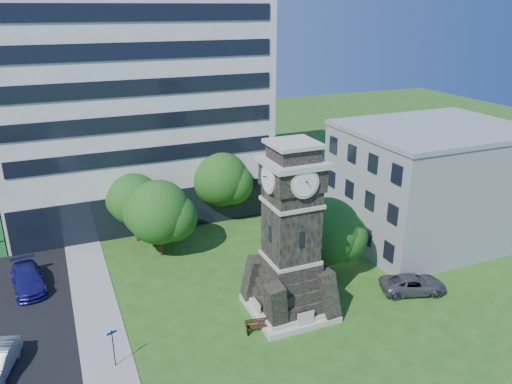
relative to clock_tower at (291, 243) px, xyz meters
name	(u,v)px	position (x,y,z in m)	size (l,w,h in m)	color
ground	(261,337)	(-3.00, -2.00, -5.28)	(160.00, 160.00, 0.00)	#255217
sidewalk	(100,328)	(-12.50, 3.00, -5.25)	(3.00, 70.00, 0.06)	gray
clock_tower	(291,243)	(0.00, 0.00, 0.00)	(5.40, 5.40, 12.22)	beige
office_tall	(126,70)	(-6.20, 23.84, 8.94)	(26.20, 15.11, 28.60)	white
office_low	(430,183)	(16.97, 6.00, -0.07)	(15.20, 12.20, 10.40)	gray
car_street_north	(28,279)	(-16.86, 10.30, -4.51)	(2.16, 5.30, 1.54)	navy
car_east_lot	(413,284)	(9.58, -1.46, -4.61)	(2.23, 4.83, 1.34)	#4A4B4F
park_bench	(259,325)	(-2.90, -1.36, -4.81)	(1.72, 0.46, 0.89)	black
street_sign	(113,344)	(-12.09, -1.22, -3.70)	(0.61, 0.06, 2.52)	black
tree_nw	(135,201)	(-7.67, 15.35, -1.40)	(5.09, 4.63, 6.36)	#332114
tree_nc	(160,214)	(-6.30, 11.74, -1.45)	(5.96, 5.42, 6.70)	#332114
tree_ne	(220,180)	(0.82, 16.85, -1.07)	(6.06, 5.51, 7.14)	#332114
tree_east	(328,233)	(4.93, 3.35, -1.62)	(5.77, 5.24, 6.43)	#332114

